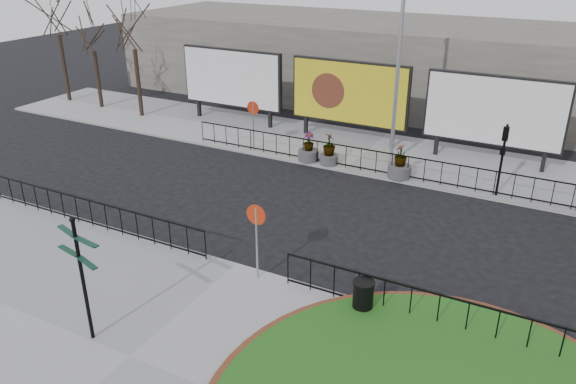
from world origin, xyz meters
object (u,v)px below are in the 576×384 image
Objects in this scene: lamp_post at (399,61)px; planter_b at (329,151)px; fingerpost_sign at (81,268)px; billboard_mid at (349,93)px; planter_a at (309,151)px; litter_bin at (363,297)px; planter_c at (400,165)px.

lamp_post is 5.03m from planter_b.
fingerpost_sign is 2.36× the size of planter_b.
billboard_mid reaches higher than planter_a.
billboard_mid reaches higher than litter_bin.
billboard_mid is at bearing 81.93° from planter_a.
lamp_post is 2.61× the size of fingerpost_sign.
billboard_mid is 4.13× the size of planter_b.
planter_c is at bearing 92.02° from fingerpost_sign.
billboard_mid is at bearing 107.25° from fingerpost_sign.
lamp_post is 9.09× the size of litter_bin.
planter_b is at bearing 118.62° from litter_bin.
litter_bin is 11.39m from planter_b.
planter_b is (1.05, 0.00, 0.16)m from planter_a.
litter_bin is 10.22m from planter_c.
billboard_mid is 5.64m from planter_c.
planter_c is (3.36, 0.00, -0.08)m from planter_b.
fingerpost_sign is 2.59× the size of planter_a.
planter_a is 4.41m from planter_c.
billboard_mid is at bearing 146.75° from lamp_post.
litter_bin is at bearing 52.95° from fingerpost_sign.
planter_b is (-5.46, 10.00, 0.11)m from litter_bin.
planter_b is at bearing -147.01° from lamp_post.
planter_b is (0.54, -3.57, -1.86)m from billboard_mid.
planter_b reaches higher than planter_a.
litter_bin is (2.99, -11.60, -4.19)m from lamp_post.
planter_c reaches higher than planter_b.
billboard_mid is 1.76× the size of fingerpost_sign.
billboard_mid is 0.67× the size of lamp_post.
billboard_mid reaches higher than fingerpost_sign.
fingerpost_sign is at bearing -104.80° from planter_c.
litter_bin is at bearing -56.95° from planter_a.
lamp_post is 5.74m from planter_a.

